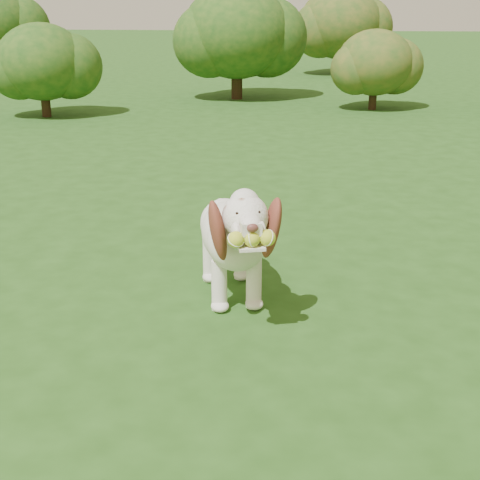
# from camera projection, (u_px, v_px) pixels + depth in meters

# --- Properties ---
(ground) EXTENTS (80.00, 80.00, 0.00)m
(ground) POSITION_uv_depth(u_px,v_px,m) (256.00, 324.00, 3.41)
(ground) COLOR #204413
(ground) RESTS_ON ground
(dog) EXTENTS (0.58, 1.10, 0.73)m
(dog) POSITION_uv_depth(u_px,v_px,m) (233.00, 233.00, 3.57)
(dog) COLOR white
(dog) RESTS_ON ground
(shrub_a) EXTENTS (1.26, 1.26, 1.31)m
(shrub_a) POSITION_uv_depth(u_px,v_px,m) (42.00, 62.00, 9.43)
(shrub_a) COLOR #382314
(shrub_a) RESTS_ON ground
(shrub_c) EXTENTS (1.16, 1.16, 1.20)m
(shrub_c) POSITION_uv_depth(u_px,v_px,m) (375.00, 63.00, 10.11)
(shrub_c) COLOR #382314
(shrub_c) RESTS_ON ground
(shrub_b) EXTENTS (1.81, 1.81, 1.88)m
(shrub_b) POSITION_uv_depth(u_px,v_px,m) (237.00, 32.00, 11.13)
(shrub_b) COLOR #382314
(shrub_b) RESTS_ON ground
(shrub_i) EXTENTS (1.86, 1.86, 1.93)m
(shrub_i) POSITION_uv_depth(u_px,v_px,m) (340.00, 23.00, 15.11)
(shrub_i) COLOR #382314
(shrub_i) RESTS_ON ground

